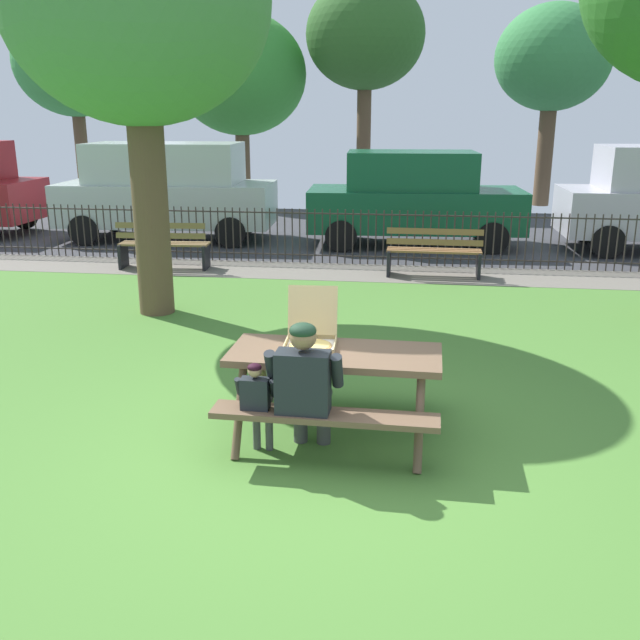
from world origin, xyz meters
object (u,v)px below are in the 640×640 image
Objects in this scene: park_bench_center at (434,253)px; park_bench_left at (164,246)px; child_at_table at (257,400)px; far_tree_center at (365,36)px; adult_at_table at (305,384)px; parked_car_left at (167,189)px; parked_car_center at (414,197)px; pizza_box_open at (311,335)px; far_tree_midleft at (240,75)px; far_tree_left at (74,63)px; far_tree_midright at (553,60)px; picnic_table_foreground at (335,370)px; tree_midground_left at (137,5)px.

park_bench_left is at bearing 180.00° from park_bench_center.
far_tree_center is at bearing 91.52° from child_at_table.
parked_car_left is at bearing 115.03° from adult_at_table.
parked_car_center is 8.27m from far_tree_center.
pizza_box_open reaches higher than adult_at_table.
far_tree_midleft is at bearing 95.50° from park_bench_left.
far_tree_left is at bearing 146.17° from parked_car_center.
far_tree_left is 14.45m from far_tree_midright.
parked_car_left is 0.73× the size of far_tree_center.
park_bench_left is at bearing -146.34° from parked_car_center.
far_tree_midleft is at bearing 105.22° from adult_at_table.
park_bench_left is at bearing 121.01° from picnic_table_foreground.
far_tree_left is (-10.68, 7.16, 3.16)m from parked_car_center.
far_tree_center is 1.14× the size of far_tree_midright.
parked_car_center is at bearing 58.28° from tree_midground_left.
far_tree_center is (3.73, 7.16, 3.73)m from parked_car_left.
far_tree_midleft reaches higher than parked_car_left.
child_at_table is at bearing -59.93° from tree_midground_left.
far_tree_left is (-10.09, 16.43, 3.57)m from picnic_table_foreground.
adult_at_table is 0.21× the size of far_tree_midleft.
parked_car_center is 0.77× the size of far_tree_left.
parked_car_left is 11.97m from far_tree_midright.
park_bench_left is 1.01× the size of park_bench_center.
parked_car_left is at bearing 107.61° from tree_midground_left.
parked_car_left is (-4.56, 9.77, 0.44)m from adult_at_table.
far_tree_midleft reaches higher than parked_car_center.
tree_midground_left is at bearing 129.37° from picnic_table_foreground.
far_tree_center reaches higher than far_tree_midright.
parked_car_left is at bearing -117.52° from far_tree_center.
far_tree_midright is (4.92, 16.95, 3.62)m from child_at_table.
adult_at_table is 0.20× the size of far_tree_left.
child_at_table is at bearing -102.61° from park_bench_center.
parked_car_center reaches higher than adult_at_table.
far_tree_midleft is (-4.22, 16.95, 3.26)m from child_at_table.
child_at_table is 17.77m from far_tree_midleft.
parked_car_center reaches higher than pizza_box_open.
child_at_table is 18.02m from far_tree_midright.
pizza_box_open is 19.33m from far_tree_left.
adult_at_table is 0.21× the size of tree_midground_left.
park_bench_center is (1.15, 6.84, -0.24)m from adult_at_table.
child_at_table is 0.52× the size of park_bench_left.
child_at_table is 0.15× the size of far_tree_midleft.
picnic_table_foreground is at bearing -104.84° from far_tree_midright.
far_tree_midleft reaches higher than child_at_table.
parked_car_center is at bearing 86.36° from picnic_table_foreground.
far_tree_center is (-0.45, 16.95, 4.31)m from child_at_table.
far_tree_left is 1.04× the size of far_tree_midleft.
pizza_box_open reaches higher than park_bench_left.
tree_midground_left is at bearing 120.07° from child_at_table.
far_tree_left reaches higher than park_bench_center.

